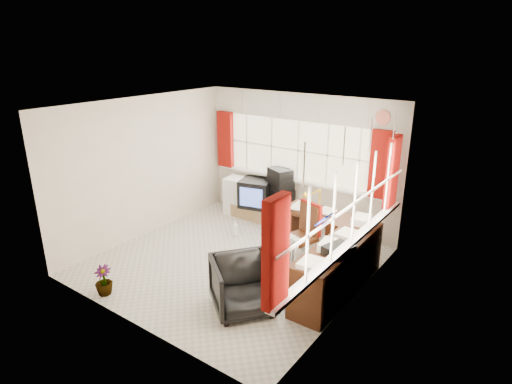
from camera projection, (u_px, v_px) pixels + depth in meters
ground at (234, 261)px, 6.93m from camera, size 4.00×4.00×0.00m
room_walls at (232, 173)px, 6.43m from camera, size 4.00×4.00×4.00m
window_back at (297, 177)px, 8.10m from camera, size 3.70×0.12×3.60m
window_right at (350, 239)px, 5.54m from camera, size 0.12×3.70×3.60m
curtains at (316, 172)px, 6.64m from camera, size 3.83×3.83×1.15m
overhead_cabinets at (323, 121)px, 6.39m from camera, size 3.98×3.98×0.48m
desk at (317, 229)px, 7.20m from camera, size 1.25×0.70×0.74m
desk_lamp at (320, 196)px, 7.04m from camera, size 0.16×0.14×0.39m
task_chair at (305, 233)px, 6.62m from camera, size 0.55×0.57×1.05m
office_chair at (243, 285)px, 5.57m from camera, size 1.10×1.10×0.72m
radiator at (289, 257)px, 6.53m from camera, size 0.44×0.27×0.62m
credenza at (338, 266)px, 6.00m from camera, size 0.50×2.00×0.85m
file_tray at (339, 250)px, 5.54m from camera, size 0.38×0.44×0.12m
tv_bench at (266, 214)px, 8.51m from camera, size 1.40×0.50×0.25m
crt_tv at (256, 193)px, 8.49m from camera, size 0.72×0.68×0.55m
hifi_stack at (280, 191)px, 8.30m from camera, size 0.71×0.60×0.83m
mini_fridge at (237, 195)px, 8.80m from camera, size 0.49×0.49×0.75m
spray_bottle_a at (235, 228)px, 7.80m from camera, size 0.13×0.13×0.30m
spray_bottle_b at (282, 225)px, 8.02m from camera, size 0.13×0.13×0.21m
flower_vase at (103, 280)px, 5.96m from camera, size 0.32×0.32×0.43m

